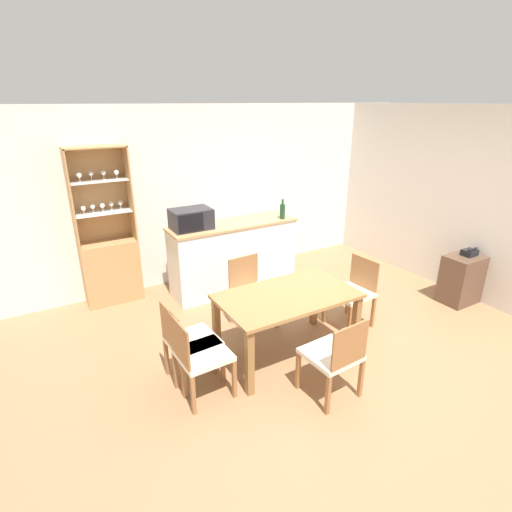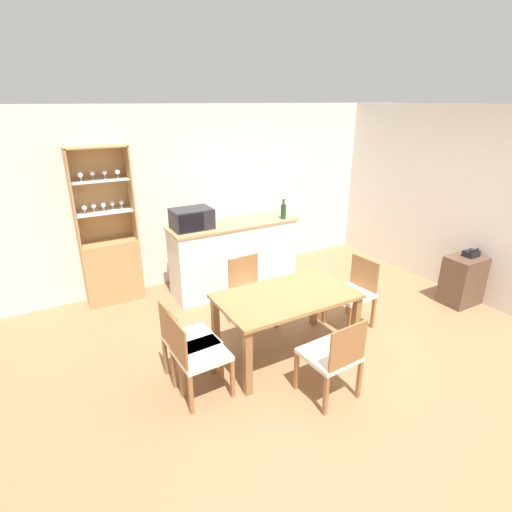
% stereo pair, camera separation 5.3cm
% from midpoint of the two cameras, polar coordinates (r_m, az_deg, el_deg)
% --- Properties ---
extents(ground_plane, '(18.00, 18.00, 0.00)m').
position_cam_midpoint_polar(ground_plane, '(4.62, 9.80, -13.08)').
color(ground_plane, '#936B47').
extents(wall_back, '(6.80, 0.06, 2.55)m').
position_cam_midpoint_polar(wall_back, '(6.19, -5.25, 9.01)').
color(wall_back, silver).
rests_on(wall_back, ground_plane).
extents(wall_right, '(0.06, 4.60, 2.55)m').
position_cam_midpoint_polar(wall_right, '(6.17, 27.66, 6.61)').
color(wall_right, silver).
rests_on(wall_right, ground_plane).
extents(kitchen_counter, '(1.83, 0.56, 1.00)m').
position_cam_midpoint_polar(kitchen_counter, '(5.75, -3.51, -0.01)').
color(kitchen_counter, white).
rests_on(kitchen_counter, ground_plane).
extents(display_cabinet, '(0.73, 0.35, 2.08)m').
position_cam_midpoint_polar(display_cabinet, '(5.70, -20.41, -0.40)').
color(display_cabinet, tan).
rests_on(display_cabinet, ground_plane).
extents(dining_table, '(1.43, 0.83, 0.73)m').
position_cam_midpoint_polar(dining_table, '(4.19, 4.11, -6.76)').
color(dining_table, olive).
rests_on(dining_table, ground_plane).
extents(dining_chair_head_near, '(0.48, 0.48, 0.83)m').
position_cam_midpoint_polar(dining_chair_head_near, '(3.78, 10.68, -13.80)').
color(dining_chair_head_near, beige).
rests_on(dining_chair_head_near, ground_plane).
extents(dining_chair_side_right_far, '(0.48, 0.48, 0.83)m').
position_cam_midpoint_polar(dining_chair_side_right_far, '(4.97, 13.35, -4.99)').
color(dining_chair_side_right_far, beige).
rests_on(dining_chair_side_right_far, ground_plane).
extents(dining_chair_side_left_far, '(0.48, 0.48, 0.83)m').
position_cam_midpoint_polar(dining_chair_side_left_far, '(3.97, -9.98, -11.94)').
color(dining_chair_side_left_far, beige).
rests_on(dining_chair_side_left_far, ground_plane).
extents(dining_chair_side_left_near, '(0.47, 0.47, 0.83)m').
position_cam_midpoint_polar(dining_chair_side_left_near, '(3.77, -8.59, -13.79)').
color(dining_chair_side_left_near, beige).
rests_on(dining_chair_side_left_near, ground_plane).
extents(dining_chair_head_far, '(0.48, 0.48, 0.83)m').
position_cam_midpoint_polar(dining_chair_head_far, '(4.84, -1.01, -5.07)').
color(dining_chair_head_far, beige).
rests_on(dining_chair_head_far, ground_plane).
extents(microwave, '(0.52, 0.38, 0.27)m').
position_cam_midpoint_polar(microwave, '(5.35, -9.54, 5.24)').
color(microwave, '#232328').
rests_on(microwave, kitchen_counter).
extents(wine_bottle, '(0.08, 0.08, 0.29)m').
position_cam_midpoint_polar(wine_bottle, '(5.75, 3.53, 6.43)').
color(wine_bottle, '#193D23').
rests_on(wine_bottle, kitchen_counter).
extents(side_cabinet, '(0.50, 0.37, 0.67)m').
position_cam_midpoint_polar(side_cabinet, '(6.07, 27.03, -2.96)').
color(side_cabinet, brown).
rests_on(side_cabinet, ground_plane).
extents(telephone, '(0.19, 0.15, 0.11)m').
position_cam_midpoint_polar(telephone, '(5.99, 28.01, 0.45)').
color(telephone, black).
rests_on(telephone, side_cabinet).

